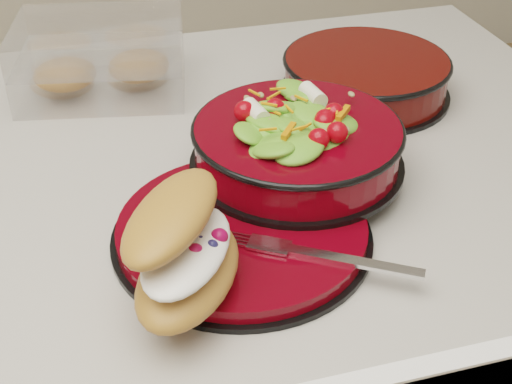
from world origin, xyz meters
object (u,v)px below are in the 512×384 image
object	(u,v)px
fork	(328,256)
extra_bowl	(366,75)
croissant	(186,249)
salad_bowl	(297,137)
pastry_box	(101,59)
dinner_plate	(243,231)

from	to	relation	value
fork	extra_bowl	distance (m)	0.37
extra_bowl	croissant	bearing A→B (deg)	-132.63
salad_bowl	pastry_box	world-z (taller)	salad_bowl
dinner_plate	salad_bowl	xyz separation A→B (m)	(0.08, 0.09, 0.05)
salad_bowl	extra_bowl	distance (m)	0.23
dinner_plate	fork	distance (m)	0.10
fork	salad_bowl	bearing A→B (deg)	24.46
dinner_plate	salad_bowl	bearing A→B (deg)	45.91
dinner_plate	croissant	bearing A→B (deg)	-132.85
croissant	extra_bowl	xyz separation A→B (m)	(0.30, 0.33, -0.03)
salad_bowl	extra_bowl	size ratio (longest dim) A/B	1.03
dinner_plate	pastry_box	bearing A→B (deg)	105.23
croissant	pastry_box	world-z (taller)	croissant
salad_bowl	pastry_box	bearing A→B (deg)	123.12
dinner_plate	fork	bearing A→B (deg)	-49.15
extra_bowl	salad_bowl	bearing A→B (deg)	-131.78
fork	pastry_box	distance (m)	0.47
croissant	dinner_plate	bearing A→B (deg)	-12.06
salad_bowl	croissant	world-z (taller)	salad_bowl
salad_bowl	pastry_box	xyz separation A→B (m)	(-0.18, 0.28, -0.01)
fork	extra_bowl	bearing A→B (deg)	4.27
dinner_plate	pastry_box	world-z (taller)	pastry_box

